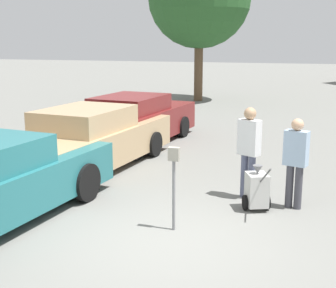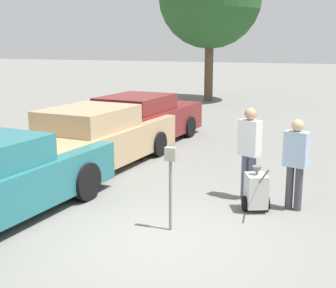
# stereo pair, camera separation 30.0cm
# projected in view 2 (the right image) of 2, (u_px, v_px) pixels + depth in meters

# --- Properties ---
(ground_plane) EXTENTS (120.00, 120.00, 0.00)m
(ground_plane) POSITION_uv_depth(u_px,v_px,m) (163.00, 239.00, 7.33)
(ground_plane) COLOR slate
(parked_car_tan) EXTENTS (2.41, 5.44, 1.50)m
(parked_car_tan) POSITION_uv_depth(u_px,v_px,m) (93.00, 139.00, 11.37)
(parked_car_tan) COLOR tan
(parked_car_tan) RESTS_ON ground_plane
(parked_car_maroon) EXTENTS (2.39, 5.43, 1.48)m
(parked_car_maroon) POSITION_uv_depth(u_px,v_px,m) (139.00, 121.00, 13.90)
(parked_car_maroon) COLOR maroon
(parked_car_maroon) RESTS_ON ground_plane
(parking_meter) EXTENTS (0.18, 0.09, 1.39)m
(parking_meter) POSITION_uv_depth(u_px,v_px,m) (171.00, 173.00, 7.50)
(parking_meter) COLOR slate
(parking_meter) RESTS_ON ground_plane
(person_worker) EXTENTS (0.47, 0.37, 1.81)m
(person_worker) POSITION_uv_depth(u_px,v_px,m) (249.00, 147.00, 9.01)
(person_worker) COLOR #515670
(person_worker) RESTS_ON ground_plane
(person_supervisor) EXTENTS (0.46, 0.33, 1.69)m
(person_supervisor) POSITION_uv_depth(u_px,v_px,m) (296.00, 159.00, 8.44)
(person_supervisor) COLOR #3F3F47
(person_supervisor) RESTS_ON ground_plane
(equipment_cart) EXTENTS (0.59, 0.98, 1.00)m
(equipment_cart) POSITION_uv_depth(u_px,v_px,m) (256.00, 190.00, 8.49)
(equipment_cart) COLOR #B2B2AD
(equipment_cart) RESTS_ON ground_plane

